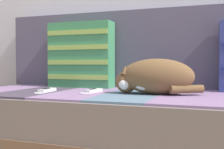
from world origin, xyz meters
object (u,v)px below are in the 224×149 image
game_remote_near (47,90)px  sleeping_cat (153,77)px  game_remote_far (93,91)px  couch (136,126)px  throw_pillow_striped (81,55)px

game_remote_near → sleeping_cat: bearing=9.1°
sleeping_cat → game_remote_far: (-0.33, -0.03, -0.08)m
couch → throw_pillow_striped: throw_pillow_striped is taller
couch → game_remote_far: (-0.22, -0.08, 0.19)m
throw_pillow_striped → sleeping_cat: bearing=-26.9°
game_remote_near → game_remote_far: same height
sleeping_cat → game_remote_near: sleeping_cat is taller
game_remote_near → game_remote_far: size_ratio=1.08×
sleeping_cat → game_remote_far: sleeping_cat is taller
couch → game_remote_far: bearing=-159.2°
throw_pillow_striped → couch: bearing=-27.1°
sleeping_cat → game_remote_far: size_ratio=2.44×
couch → game_remote_far: 0.30m
couch → game_remote_near: 0.53m
throw_pillow_striped → game_remote_far: size_ratio=2.36×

